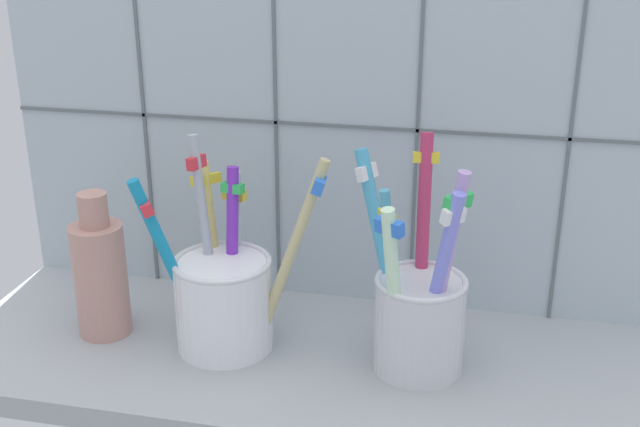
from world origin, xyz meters
TOP-DOWN VIEW (x-y plane):
  - counter_slab at (0.00, 0.00)cm, footprint 64.00×22.00cm
  - tile_wall_back at (0.00, 12.00)cm, footprint 64.00×2.20cm
  - toothbrush_cup_left at (-8.25, 0.47)cm, footprint 15.58×8.62cm
  - toothbrush_cup_right at (8.08, 0.24)cm, footprint 9.80×9.07cm
  - ceramic_vase at (-19.38, 0.27)cm, footprint 4.59×4.59cm

SIDE VIEW (x-z plane):
  - counter_slab at x=0.00cm, z-range 0.00..2.00cm
  - toothbrush_cup_left at x=-8.25cm, z-range -2.28..15.90cm
  - toothbrush_cup_right at x=8.08cm, z-range -2.20..16.62cm
  - ceramic_vase at x=-19.38cm, z-range 1.05..14.07cm
  - tile_wall_back at x=0.00cm, z-range 0.00..45.00cm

